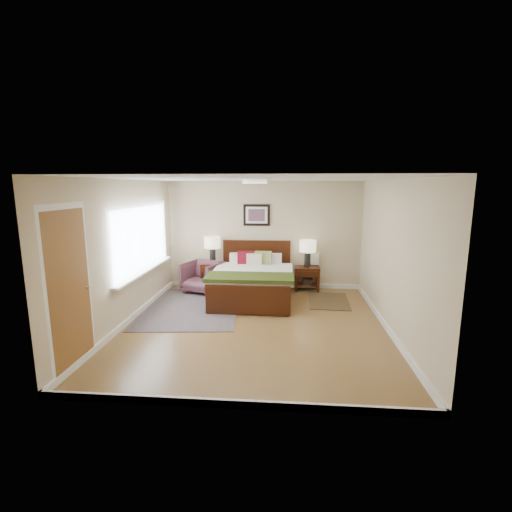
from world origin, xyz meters
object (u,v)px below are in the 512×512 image
object	(u,v)px
lamp_right	(308,248)
rug_persian	(191,307)
nightstand_left	(213,268)
lamp_left	(212,244)
armchair	(202,277)
bed	(253,276)
nightstand_right	(307,276)

from	to	relation	value
lamp_right	rug_persian	distance (m)	2.94
nightstand_left	lamp_right	bearing A→B (deg)	0.55
lamp_left	armchair	world-z (taller)	lamp_left
bed	rug_persian	size ratio (longest dim) A/B	0.80
bed	lamp_left	size ratio (longest dim) A/B	3.38
nightstand_right	lamp_right	world-z (taller)	lamp_right
lamp_left	bed	bearing A→B (deg)	-37.75
bed	lamp_right	xyz separation A→B (m)	(1.19, 0.79, 0.48)
lamp_left	armchair	distance (m)	0.79
bed	nightstand_right	world-z (taller)	bed
bed	nightstand_left	xyz separation A→B (m)	(-1.01, 0.76, -0.02)
lamp_left	nightstand_right	bearing A→B (deg)	-0.35
bed	armchair	xyz separation A→B (m)	(-1.19, 0.46, -0.16)
bed	nightstand_right	bearing A→B (deg)	33.06
rug_persian	nightstand_right	bearing A→B (deg)	25.88
bed	lamp_left	world-z (taller)	lamp_left
nightstand_left	nightstand_right	bearing A→B (deg)	0.21
bed	rug_persian	world-z (taller)	bed
nightstand_right	lamp_left	xyz separation A→B (m)	(-2.20, 0.01, 0.71)
bed	nightstand_right	distance (m)	1.43
bed	armchair	size ratio (longest dim) A/B	2.67
lamp_right	armchair	distance (m)	2.49
bed	rug_persian	xyz separation A→B (m)	(-1.18, -0.65, -0.51)
bed	lamp_right	distance (m)	1.50
nightstand_right	bed	bearing A→B (deg)	-146.94
lamp_right	rug_persian	xyz separation A→B (m)	(-2.36, -1.44, -0.99)
armchair	rug_persian	world-z (taller)	armchair
nightstand_left	rug_persian	world-z (taller)	nightstand_left
bed	lamp_right	size ratio (longest dim) A/B	3.38
nightstand_right	lamp_right	size ratio (longest dim) A/B	0.92
nightstand_right	armchair	distance (m)	2.40
armchair	nightstand_right	bearing A→B (deg)	28.24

